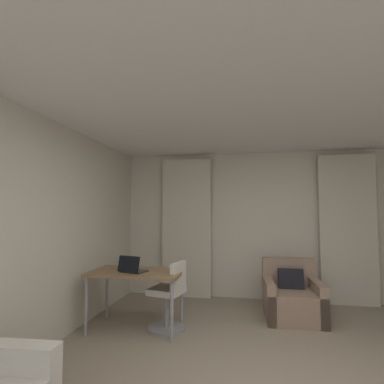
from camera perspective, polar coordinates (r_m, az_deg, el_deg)
The scene contains 9 objects.
wall_window at distance 5.56m, azimuth 13.34°, elevation -6.07°, with size 5.12×0.06×2.60m.
wall_left at distance 3.37m, azimuth -31.59°, elevation -7.20°, with size 0.06×6.12×2.60m.
ceiling at distance 2.76m, azimuth 16.52°, elevation 19.79°, with size 5.12×6.12×0.06m, color white.
curtain_left_panel at distance 5.53m, azimuth -1.06°, elevation -6.70°, with size 0.90×0.06×2.50m.
curtain_right_panel at distance 5.67m, azimuth 27.51°, elevation -6.20°, with size 0.90×0.06×2.50m.
armchair at distance 4.84m, azimuth 18.52°, elevation -18.69°, with size 0.81×0.83×0.81m.
desk at distance 4.18m, azimuth -10.51°, elevation -15.41°, with size 1.21×0.67×0.75m.
desk_chair at distance 4.16m, azimuth -4.33°, elevation -19.66°, with size 0.48×0.48×0.88m.
laptop at distance 4.06m, azimuth -11.30°, elevation -14.12°, with size 0.38×0.33×0.22m.
Camera 1 is at (-0.30, -2.51, 1.54)m, focal length 28.06 mm.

